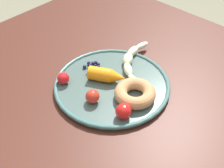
# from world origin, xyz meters

# --- Properties ---
(dining_table) EXTENTS (0.99, 0.98, 0.75)m
(dining_table) POSITION_xyz_m (0.00, 0.00, 0.66)
(dining_table) COLOR #472219
(dining_table) RESTS_ON ground_plane
(plate) EXTENTS (0.33, 0.33, 0.02)m
(plate) POSITION_xyz_m (0.06, -0.03, 0.76)
(plate) COLOR #445955
(plate) RESTS_ON dining_table
(banana) EXTENTS (0.14, 0.20, 0.03)m
(banana) POSITION_xyz_m (0.04, 0.08, 0.77)
(banana) COLOR beige
(banana) RESTS_ON plate
(carrot_orange) EXTENTS (0.11, 0.09, 0.04)m
(carrot_orange) POSITION_xyz_m (0.04, -0.03, 0.78)
(carrot_orange) COLOR orange
(carrot_orange) RESTS_ON plate
(donut) EXTENTS (0.15, 0.15, 0.03)m
(donut) POSITION_xyz_m (0.14, -0.03, 0.78)
(donut) COLOR tan
(donut) RESTS_ON plate
(blueberry_pile) EXTENTS (0.06, 0.06, 0.02)m
(blueberry_pile) POSITION_xyz_m (-0.03, -0.02, 0.77)
(blueberry_pile) COLOR #191638
(blueberry_pile) RESTS_ON plate
(tomato_near) EXTENTS (0.04, 0.04, 0.04)m
(tomato_near) POSITION_xyz_m (0.16, -0.10, 0.78)
(tomato_near) COLOR red
(tomato_near) RESTS_ON plate
(tomato_mid) EXTENTS (0.04, 0.04, 0.04)m
(tomato_mid) POSITION_xyz_m (0.07, -0.12, 0.78)
(tomato_mid) COLOR red
(tomato_mid) RESTS_ON plate
(tomato_far) EXTENTS (0.03, 0.03, 0.03)m
(tomato_far) POSITION_xyz_m (-0.05, -0.12, 0.78)
(tomato_far) COLOR red
(tomato_far) RESTS_ON plate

